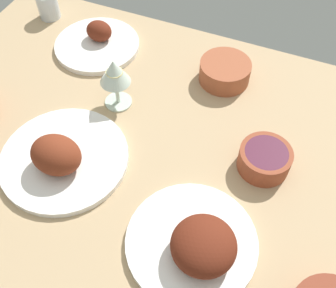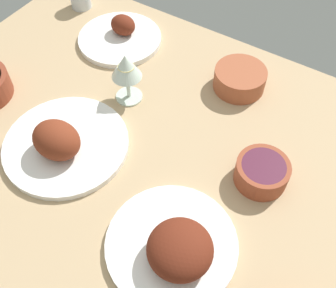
{
  "view_description": "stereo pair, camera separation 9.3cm",
  "coord_description": "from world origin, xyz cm",
  "px_view_note": "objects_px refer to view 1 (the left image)",
  "views": [
    {
      "loc": [
        -21.77,
        51.9,
        80.65
      ],
      "look_at": [
        0.0,
        0.0,
        6.0
      ],
      "focal_mm": 42.94,
      "sensor_mm": 36.0,
      "label": 1
    },
    {
      "loc": [
        -30.05,
        47.59,
        80.65
      ],
      "look_at": [
        0.0,
        0.0,
        6.0
      ],
      "focal_mm": 42.94,
      "sensor_mm": 36.0,
      "label": 2
    }
  ],
  "objects_px": {
    "wine_glass": "(115,74)",
    "bowl_onions": "(265,159)",
    "plate_near_viewer": "(61,157)",
    "plate_center_main": "(98,42)",
    "water_tumbler": "(48,6)",
    "plate_far_side": "(198,244)",
    "bowl_potatoes": "(225,71)"
  },
  "relations": [
    {
      "from": "plate_near_viewer",
      "to": "bowl_onions",
      "type": "height_order",
      "value": "plate_near_viewer"
    },
    {
      "from": "plate_center_main",
      "to": "water_tumbler",
      "type": "height_order",
      "value": "water_tumbler"
    },
    {
      "from": "plate_center_main",
      "to": "wine_glass",
      "type": "relative_size",
      "value": 1.75
    },
    {
      "from": "bowl_onions",
      "to": "plate_center_main",
      "type": "bearing_deg",
      "value": -22.37
    },
    {
      "from": "plate_far_side",
      "to": "wine_glass",
      "type": "height_order",
      "value": "wine_glass"
    },
    {
      "from": "plate_far_side",
      "to": "bowl_onions",
      "type": "bearing_deg",
      "value": -105.48
    },
    {
      "from": "bowl_potatoes",
      "to": "wine_glass",
      "type": "height_order",
      "value": "wine_glass"
    },
    {
      "from": "plate_far_side",
      "to": "wine_glass",
      "type": "relative_size",
      "value": 1.89
    },
    {
      "from": "plate_center_main",
      "to": "bowl_onions",
      "type": "relative_size",
      "value": 2.07
    },
    {
      "from": "plate_far_side",
      "to": "wine_glass",
      "type": "bearing_deg",
      "value": -42.4
    },
    {
      "from": "plate_center_main",
      "to": "plate_far_side",
      "type": "distance_m",
      "value": 0.68
    },
    {
      "from": "bowl_onions",
      "to": "bowl_potatoes",
      "type": "bearing_deg",
      "value": -54.4
    },
    {
      "from": "plate_near_viewer",
      "to": "bowl_onions",
      "type": "distance_m",
      "value": 0.46
    },
    {
      "from": "plate_center_main",
      "to": "wine_glass",
      "type": "distance_m",
      "value": 0.25
    },
    {
      "from": "bowl_potatoes",
      "to": "water_tumbler",
      "type": "height_order",
      "value": "water_tumbler"
    },
    {
      "from": "plate_near_viewer",
      "to": "bowl_potatoes",
      "type": "distance_m",
      "value": 0.48
    },
    {
      "from": "bowl_potatoes",
      "to": "wine_glass",
      "type": "xyz_separation_m",
      "value": [
        0.22,
        0.19,
        0.07
      ]
    },
    {
      "from": "plate_center_main",
      "to": "plate_near_viewer",
      "type": "distance_m",
      "value": 0.42
    },
    {
      "from": "plate_far_side",
      "to": "bowl_onions",
      "type": "distance_m",
      "value": 0.26
    },
    {
      "from": "plate_near_viewer",
      "to": "wine_glass",
      "type": "relative_size",
      "value": 2.11
    },
    {
      "from": "bowl_potatoes",
      "to": "bowl_onions",
      "type": "height_order",
      "value": "bowl_potatoes"
    },
    {
      "from": "wine_glass",
      "to": "bowl_onions",
      "type": "bearing_deg",
      "value": 172.75
    },
    {
      "from": "wine_glass",
      "to": "plate_far_side",
      "type": "bearing_deg",
      "value": 137.6
    },
    {
      "from": "plate_center_main",
      "to": "bowl_potatoes",
      "type": "height_order",
      "value": "plate_center_main"
    },
    {
      "from": "plate_far_side",
      "to": "plate_near_viewer",
      "type": "distance_m",
      "value": 0.36
    },
    {
      "from": "plate_near_viewer",
      "to": "wine_glass",
      "type": "xyz_separation_m",
      "value": [
        -0.03,
        -0.22,
        0.07
      ]
    },
    {
      "from": "plate_near_viewer",
      "to": "plate_center_main",
      "type": "bearing_deg",
      "value": -72.26
    },
    {
      "from": "bowl_potatoes",
      "to": "plate_near_viewer",
      "type": "bearing_deg",
      "value": 58.07
    },
    {
      "from": "plate_near_viewer",
      "to": "bowl_potatoes",
      "type": "relative_size",
      "value": 2.18
    },
    {
      "from": "plate_near_viewer",
      "to": "wine_glass",
      "type": "bearing_deg",
      "value": -97.55
    },
    {
      "from": "plate_center_main",
      "to": "water_tumbler",
      "type": "xyz_separation_m",
      "value": [
        0.21,
        -0.07,
        0.02
      ]
    },
    {
      "from": "plate_near_viewer",
      "to": "bowl_onions",
      "type": "bearing_deg",
      "value": -158.08
    }
  ]
}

